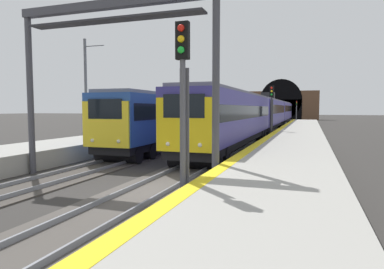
{
  "coord_description": "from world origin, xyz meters",
  "views": [
    {
      "loc": [
        -11.07,
        -5.4,
        3.01
      ],
      "look_at": [
        6.31,
        0.64,
        1.6
      ],
      "focal_mm": 31.97,
      "sensor_mm": 36.0,
      "label": 1
    }
  ],
  "objects_px": {
    "train_main_approaching": "(268,113)",
    "train_adjacent_platform": "(207,115)",
    "railway_signal_near": "(183,99)",
    "catenary_mast_near": "(86,92)",
    "railway_signal_far": "(296,108)",
    "overhead_signal_gantry": "(113,45)",
    "railway_signal_mid": "(271,108)"
  },
  "relations": [
    {
      "from": "railway_signal_far",
      "to": "catenary_mast_near",
      "type": "distance_m",
      "value": 69.17
    },
    {
      "from": "catenary_mast_near",
      "to": "overhead_signal_gantry",
      "type": "bearing_deg",
      "value": -139.25
    },
    {
      "from": "train_main_approaching",
      "to": "train_adjacent_platform",
      "type": "height_order",
      "value": "train_main_approaching"
    },
    {
      "from": "train_main_approaching",
      "to": "catenary_mast_near",
      "type": "relative_size",
      "value": 7.46
    },
    {
      "from": "railway_signal_far",
      "to": "overhead_signal_gantry",
      "type": "xyz_separation_m",
      "value": [
        -78.49,
        4.28,
        2.62
      ]
    },
    {
      "from": "train_main_approaching",
      "to": "railway_signal_far",
      "type": "distance_m",
      "value": 44.69
    },
    {
      "from": "train_adjacent_platform",
      "to": "train_main_approaching",
      "type": "bearing_deg",
      "value": 158.64
    },
    {
      "from": "railway_signal_near",
      "to": "railway_signal_far",
      "type": "height_order",
      "value": "railway_signal_near"
    },
    {
      "from": "railway_signal_far",
      "to": "overhead_signal_gantry",
      "type": "relative_size",
      "value": 0.54
    },
    {
      "from": "railway_signal_near",
      "to": "railway_signal_mid",
      "type": "xyz_separation_m",
      "value": [
        23.25,
        0.0,
        -0.19
      ]
    },
    {
      "from": "train_main_approaching",
      "to": "railway_signal_mid",
      "type": "xyz_separation_m",
      "value": [
        -13.81,
        -1.94,
        0.67
      ]
    },
    {
      "from": "catenary_mast_near",
      "to": "train_main_approaching",
      "type": "bearing_deg",
      "value": -26.43
    },
    {
      "from": "train_main_approaching",
      "to": "railway_signal_far",
      "type": "relative_size",
      "value": 12.87
    },
    {
      "from": "train_adjacent_platform",
      "to": "overhead_signal_gantry",
      "type": "relative_size",
      "value": 4.13
    },
    {
      "from": "railway_signal_near",
      "to": "overhead_signal_gantry",
      "type": "bearing_deg",
      "value": -126.88
    },
    {
      "from": "railway_signal_near",
      "to": "overhead_signal_gantry",
      "type": "height_order",
      "value": "overhead_signal_gantry"
    },
    {
      "from": "railway_signal_far",
      "to": "overhead_signal_gantry",
      "type": "distance_m",
      "value": 78.65
    },
    {
      "from": "overhead_signal_gantry",
      "to": "catenary_mast_near",
      "type": "height_order",
      "value": "catenary_mast_near"
    },
    {
      "from": "railway_signal_mid",
      "to": "overhead_signal_gantry",
      "type": "xyz_separation_m",
      "value": [
        -20.04,
        4.28,
        2.52
      ]
    },
    {
      "from": "train_main_approaching",
      "to": "overhead_signal_gantry",
      "type": "relative_size",
      "value": 6.99
    },
    {
      "from": "railway_signal_near",
      "to": "catenary_mast_near",
      "type": "distance_m",
      "value": 19.36
    },
    {
      "from": "train_main_approaching",
      "to": "train_adjacent_platform",
      "type": "relative_size",
      "value": 1.69
    },
    {
      "from": "train_adjacent_platform",
      "to": "railway_signal_far",
      "type": "relative_size",
      "value": 7.6
    },
    {
      "from": "train_adjacent_platform",
      "to": "railway_signal_mid",
      "type": "height_order",
      "value": "railway_signal_mid"
    },
    {
      "from": "train_adjacent_platform",
      "to": "railway_signal_far",
      "type": "bearing_deg",
      "value": 172.65
    },
    {
      "from": "railway_signal_near",
      "to": "catenary_mast_near",
      "type": "bearing_deg",
      "value": -135.85
    },
    {
      "from": "train_main_approaching",
      "to": "train_adjacent_platform",
      "type": "xyz_separation_m",
      "value": [
        -12.45,
        4.69,
        -0.11
      ]
    },
    {
      "from": "railway_signal_near",
      "to": "railway_signal_mid",
      "type": "height_order",
      "value": "railway_signal_near"
    },
    {
      "from": "railway_signal_mid",
      "to": "railway_signal_near",
      "type": "bearing_deg",
      "value": 0.0
    },
    {
      "from": "railway_signal_mid",
      "to": "railway_signal_far",
      "type": "bearing_deg",
      "value": -180.0
    },
    {
      "from": "railway_signal_mid",
      "to": "catenary_mast_near",
      "type": "xyz_separation_m",
      "value": [
        -9.38,
        13.47,
        1.24
      ]
    },
    {
      "from": "train_adjacent_platform",
      "to": "overhead_signal_gantry",
      "type": "height_order",
      "value": "overhead_signal_gantry"
    }
  ]
}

